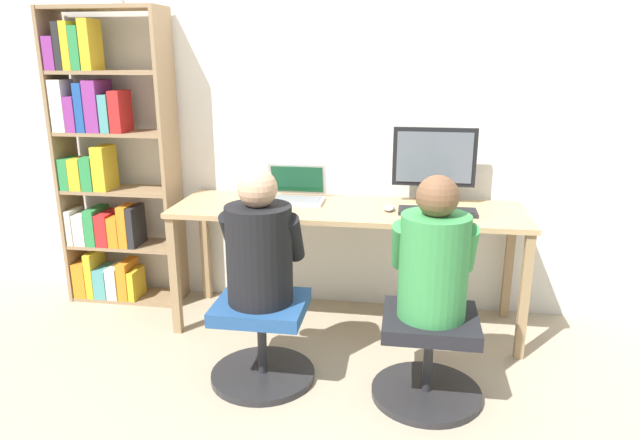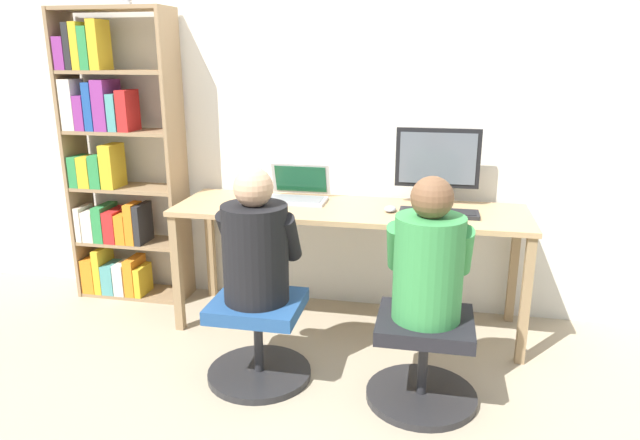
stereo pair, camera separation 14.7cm
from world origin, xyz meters
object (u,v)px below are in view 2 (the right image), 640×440
desktop_monitor (437,164)px  keyboard (439,213)px  office_chair_right (258,337)px  office_chair_left (423,357)px  laptop (297,193)px  person_at_monitor (429,259)px  bookshelf (112,168)px  person_at_laptop (256,245)px

desktop_monitor → keyboard: (0.02, -0.24, -0.23)m
desktop_monitor → office_chair_right: desktop_monitor is taller
office_chair_left → keyboard: bearing=86.6°
laptop → person_at_monitor: (0.83, -0.84, -0.08)m
person_at_monitor → keyboard: bearing=86.5°
keyboard → office_chair_left: bearing=-93.4°
office_chair_left → laptop: bearing=134.3°
laptop → keyboard: size_ratio=0.84×
office_chair_right → desktop_monitor: bearing=45.4°
laptop → person_at_monitor: size_ratio=0.55×
office_chair_right → person_at_monitor: size_ratio=0.80×
office_chair_right → office_chair_left: bearing=-2.7°
laptop → person_at_monitor: person_at_monitor is taller
desktop_monitor → bookshelf: bookshelf is taller
bookshelf → office_chair_left: bearing=-22.8°
desktop_monitor → person_at_laptop: (-0.86, -0.87, -0.28)m
desktop_monitor → laptop: (-0.84, -0.07, -0.20)m
keyboard → person_at_laptop: bearing=-144.4°
desktop_monitor → person_at_monitor: 0.95m
person_at_laptop → keyboard: bearing=35.6°
laptop → person_at_monitor: bearing=-45.5°
desktop_monitor → person_at_laptop: bearing=-134.7°
desktop_monitor → bookshelf: 2.13m
office_chair_right → person_at_monitor: bearing=-2.3°
person_at_laptop → office_chair_right: bearing=-90.0°
keyboard → person_at_monitor: bearing=-93.5°
person_at_monitor → bookshelf: bearing=157.3°
keyboard → desktop_monitor: bearing=95.7°
person_at_monitor → person_at_laptop: 0.85m
office_chair_left → office_chair_right: 0.85m
office_chair_left → bookshelf: 2.39m
office_chair_left → person_at_monitor: 0.50m
desktop_monitor → person_at_laptop: size_ratio=0.73×
person_at_monitor → bookshelf: (-2.11, 0.88, 0.17)m
keyboard → office_chair_right: bearing=-144.2°
keyboard → person_at_laptop: 1.09m
laptop → office_chair_left: bearing=-45.7°
laptop → office_chair_left: size_ratio=0.69×
office_chair_right → bookshelf: (-1.27, 0.85, 0.68)m
laptop → office_chair_right: (-0.02, -0.81, -0.58)m
bookshelf → office_chair_right: bearing=-33.8°
laptop → office_chair_right: 0.99m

